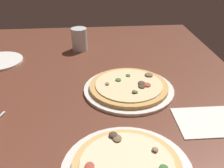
{
  "coord_description": "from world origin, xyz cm",
  "views": [
    {
      "loc": [
        -77.45,
        1.16,
        50.36
      ],
      "look_at": [
        0.26,
        -5.76,
        7.0
      ],
      "focal_mm": 42.69,
      "sensor_mm": 36.0,
      "label": 1
    }
  ],
  "objects_px": {
    "pizza_main": "(129,88)",
    "pizza_side": "(127,168)",
    "paper_menu": "(211,121)",
    "water_glass": "(79,41)"
  },
  "relations": [
    {
      "from": "pizza_main",
      "to": "pizza_side",
      "type": "bearing_deg",
      "value": 171.03
    },
    {
      "from": "paper_menu",
      "to": "water_glass",
      "type": "bearing_deg",
      "value": 33.56
    },
    {
      "from": "pizza_side",
      "to": "paper_menu",
      "type": "relative_size",
      "value": 1.5
    },
    {
      "from": "pizza_main",
      "to": "pizza_side",
      "type": "xyz_separation_m",
      "value": [
        -0.36,
        0.06,
        -0.0
      ]
    },
    {
      "from": "pizza_side",
      "to": "water_glass",
      "type": "distance_m",
      "value": 0.76
    },
    {
      "from": "pizza_main",
      "to": "paper_menu",
      "type": "bearing_deg",
      "value": -133.15
    },
    {
      "from": "water_glass",
      "to": "paper_menu",
      "type": "height_order",
      "value": "water_glass"
    },
    {
      "from": "water_glass",
      "to": "pizza_side",
      "type": "bearing_deg",
      "value": -171.18
    },
    {
      "from": "pizza_side",
      "to": "paper_menu",
      "type": "bearing_deg",
      "value": -58.63
    },
    {
      "from": "pizza_main",
      "to": "paper_menu",
      "type": "height_order",
      "value": "pizza_main"
    }
  ]
}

